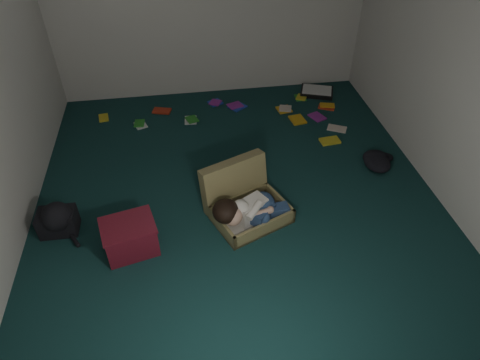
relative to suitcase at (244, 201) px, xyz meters
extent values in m
plane|color=#113231|center=(-0.03, 0.22, -0.15)|extent=(4.50, 4.50, 0.00)
plane|color=silver|center=(-0.03, -2.03, 1.15)|extent=(4.50, 0.00, 4.50)
plane|color=silver|center=(1.97, 0.22, 1.15)|extent=(0.00, 4.50, 4.50)
cube|color=olive|center=(0.05, -0.13, -0.07)|extent=(0.81, 0.70, 0.15)
cube|color=beige|center=(0.05, -0.13, -0.11)|extent=(0.73, 0.63, 0.02)
cube|color=olive|center=(-0.07, 0.16, 0.09)|extent=(0.70, 0.45, 0.50)
cube|color=silver|center=(0.04, -0.15, 0.02)|extent=(0.33, 0.29, 0.21)
sphere|color=tan|center=(-0.15, -0.26, 0.07)|extent=(0.18, 0.18, 0.18)
ellipsoid|color=black|center=(-0.20, -0.23, 0.11)|extent=(0.24, 0.25, 0.21)
ellipsoid|color=navy|center=(0.17, -0.09, 0.02)|extent=(0.22, 0.25, 0.21)
cube|color=navy|center=(0.14, -0.21, 0.01)|extent=(0.27, 0.26, 0.13)
cube|color=navy|center=(0.28, -0.17, -0.02)|extent=(0.24, 0.13, 0.11)
sphere|color=white|center=(0.35, -0.10, -0.04)|extent=(0.11, 0.11, 0.11)
sphere|color=white|center=(0.38, -0.17, -0.05)|extent=(0.10, 0.10, 0.10)
cylinder|color=tan|center=(0.13, -0.25, 0.06)|extent=(0.18, 0.12, 0.06)
cube|color=maroon|center=(-1.06, -0.31, 0.00)|extent=(0.50, 0.43, 0.29)
cube|color=maroon|center=(-1.06, -0.31, 0.15)|extent=(0.52, 0.45, 0.02)
cube|color=black|center=(1.39, 2.17, -0.12)|extent=(0.53, 0.46, 0.06)
cube|color=white|center=(1.39, 2.17, -0.09)|extent=(0.47, 0.41, 0.01)
cube|color=gold|center=(-1.50, 1.97, -0.14)|extent=(0.19, 0.14, 0.02)
cube|color=#B12D17|center=(-0.76, 2.02, -0.14)|extent=(0.23, 0.22, 0.02)
cube|color=silver|center=(-0.40, 1.73, -0.14)|extent=(0.18, 0.22, 0.02)
cube|color=#2040B1|center=(0.24, 1.98, -0.14)|extent=(0.20, 0.22, 0.02)
cube|color=gold|center=(0.83, 1.81, -0.14)|extent=(0.23, 0.22, 0.02)
cube|color=#268724|center=(1.13, 2.08, -0.14)|extent=(0.20, 0.15, 0.02)
cube|color=#902490|center=(1.22, 1.56, -0.14)|extent=(0.23, 0.23, 0.02)
cube|color=beige|center=(1.38, 1.27, -0.14)|extent=(0.17, 0.21, 0.02)
cube|color=gold|center=(1.20, 1.01, -0.14)|extent=(0.21, 0.23, 0.02)
cube|color=#B12D17|center=(1.41, 1.77, -0.14)|extent=(0.23, 0.21, 0.02)
cube|color=silver|center=(-1.03, 1.73, -0.14)|extent=(0.21, 0.17, 0.02)
cube|color=#2040B1|center=(-0.04, 2.12, -0.14)|extent=(0.23, 0.23, 0.02)
cube|color=gold|center=(0.95, 1.53, -0.14)|extent=(0.16, 0.20, 0.02)
camera|label=1|loc=(-0.50, -2.95, 2.79)|focal=32.00mm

